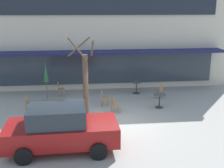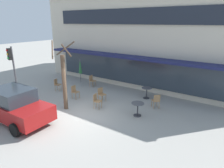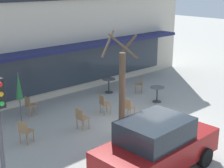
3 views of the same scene
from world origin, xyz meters
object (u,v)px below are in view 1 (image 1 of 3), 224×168
at_px(cafe_table_streetside, 136,86).
at_px(cafe_chair_3, 115,103).
at_px(cafe_chair_0, 28,101).
at_px(cafe_chair_5, 104,97).
at_px(street_tree, 85,85).
at_px(patio_umbrella_green_folded, 46,73).
at_px(cafe_chair_1, 160,90).
at_px(cafe_chair_4, 71,102).
at_px(cafe_chair_2, 60,88).
at_px(cafe_table_near_wall, 159,99).
at_px(parked_sedan, 61,128).

relative_size(cafe_table_streetside, cafe_chair_3, 0.85).
distance_m(cafe_table_streetside, cafe_chair_0, 6.70).
xyz_separation_m(cafe_chair_5, street_tree, (-1.02, -2.17, 1.31)).
bearing_deg(patio_umbrella_green_folded, cafe_chair_1, -4.62).
relative_size(cafe_chair_4, cafe_chair_5, 1.00).
bearing_deg(cafe_chair_4, cafe_chair_2, 105.88).
bearing_deg(cafe_chair_4, street_tree, -63.49).
xyz_separation_m(cafe_chair_2, cafe_chair_4, (0.76, -2.69, 0.00)).
bearing_deg(cafe_table_near_wall, cafe_chair_0, 177.49).
distance_m(patio_umbrella_green_folded, cafe_chair_4, 2.84).
xyz_separation_m(patio_umbrella_green_folded, cafe_chair_2, (0.72, 0.52, -1.10)).
bearing_deg(cafe_chair_2, cafe_table_streetside, 1.28).
bearing_deg(cafe_chair_3, cafe_chair_0, 169.77).
relative_size(cafe_table_near_wall, cafe_chair_5, 0.85).
relative_size(cafe_table_streetside, cafe_chair_5, 0.85).
height_order(cafe_chair_0, street_tree, street_tree).
bearing_deg(parked_sedan, cafe_chair_5, 67.11).
height_order(cafe_table_near_wall, street_tree, street_tree).
xyz_separation_m(cafe_table_near_wall, street_tree, (-3.99, -1.61, 1.32)).
distance_m(cafe_table_streetside, cafe_chair_1, 1.66).
height_order(cafe_table_near_wall, cafe_chair_5, cafe_chair_5).
xyz_separation_m(cafe_table_streetside, cafe_chair_3, (-1.76, -3.20, 0.01)).
relative_size(cafe_chair_1, parked_sedan, 0.21).
relative_size(cafe_table_near_wall, cafe_chair_3, 0.85).
bearing_deg(patio_umbrella_green_folded, parked_sedan, -78.61).
height_order(cafe_chair_4, street_tree, street_tree).
distance_m(cafe_chair_3, street_tree, 2.27).
height_order(cafe_chair_1, cafe_chair_4, same).
distance_m(cafe_chair_0, cafe_chair_2, 2.73).
relative_size(cafe_chair_3, street_tree, 0.22).
bearing_deg(cafe_chair_1, patio_umbrella_green_folded, 175.38).
relative_size(patio_umbrella_green_folded, cafe_chair_1, 2.47).
height_order(cafe_chair_1, cafe_chair_2, same).
height_order(cafe_chair_2, parked_sedan, parked_sedan).
bearing_deg(patio_umbrella_green_folded, cafe_chair_0, -114.03).
xyz_separation_m(cafe_table_streetside, cafe_chair_4, (-4.00, -2.79, 0.01)).
distance_m(cafe_chair_2, cafe_chair_4, 2.79).
bearing_deg(street_tree, cafe_chair_4, 116.51).
height_order(cafe_table_near_wall, patio_umbrella_green_folded, patio_umbrella_green_folded).
height_order(patio_umbrella_green_folded, cafe_chair_3, patio_umbrella_green_folded).
height_order(cafe_chair_4, parked_sedan, parked_sedan).
bearing_deg(cafe_chair_1, cafe_chair_4, -162.57).
height_order(patio_umbrella_green_folded, cafe_chair_5, patio_umbrella_green_folded).
relative_size(cafe_chair_4, parked_sedan, 0.21).
height_order(cafe_chair_1, cafe_chair_5, same).
bearing_deg(cafe_table_streetside, cafe_table_near_wall, -74.52).
height_order(patio_umbrella_green_folded, cafe_chair_4, patio_umbrella_green_folded).
xyz_separation_m(cafe_chair_0, cafe_chair_2, (1.50, 2.28, 0.00)).
relative_size(cafe_table_near_wall, cafe_chair_1, 0.85).
bearing_deg(cafe_table_streetside, cafe_chair_3, -118.78).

